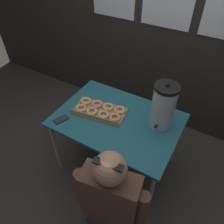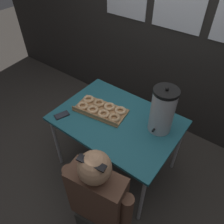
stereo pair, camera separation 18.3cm
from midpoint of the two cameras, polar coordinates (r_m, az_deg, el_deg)
ground_plane at (r=2.65m, az=3.09°, el=-13.58°), size 12.00×12.00×0.00m
back_wall at (r=2.61m, az=18.55°, el=20.06°), size 6.00×0.11×2.56m
folding_table at (r=2.11m, az=3.79°, el=-2.99°), size 1.17×0.82×0.75m
donut_box at (r=2.14m, az=-0.49°, el=0.70°), size 0.54×0.34×0.05m
coffee_urn at (r=1.91m, az=15.76°, el=0.28°), size 0.21×0.24×0.46m
cell_phone at (r=2.14m, az=-10.60°, el=-0.90°), size 0.12×0.15×0.01m
person_seated at (r=1.80m, az=-0.49°, el=-23.13°), size 0.55×0.27×1.17m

